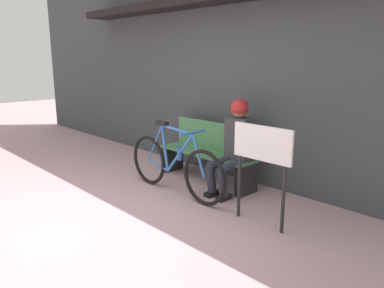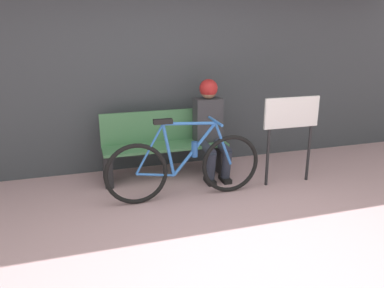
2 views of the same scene
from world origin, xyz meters
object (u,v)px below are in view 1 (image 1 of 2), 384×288
(park_bench_near, at_px, (209,154))
(person_seated, at_px, (235,140))
(bicycle, at_px, (174,166))
(signboard, at_px, (262,153))

(park_bench_near, relative_size, person_seated, 1.27)
(park_bench_near, bearing_deg, person_seated, -10.63)
(bicycle, bearing_deg, park_bench_near, 95.47)
(person_seated, xyz_separation_m, signboard, (0.81, -0.55, 0.08))
(park_bench_near, xyz_separation_m, person_seated, (0.57, -0.11, 0.31))
(bicycle, relative_size, signboard, 1.66)
(park_bench_near, height_order, bicycle, bicycle)
(bicycle, bearing_deg, signboard, 2.04)
(signboard, bearing_deg, bicycle, -177.96)
(bicycle, xyz_separation_m, person_seated, (0.50, 0.60, 0.32))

